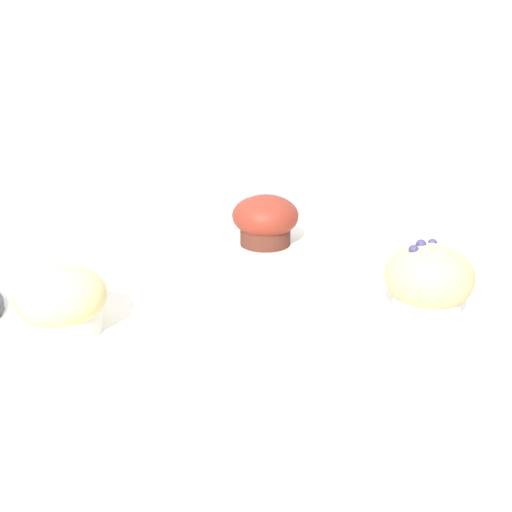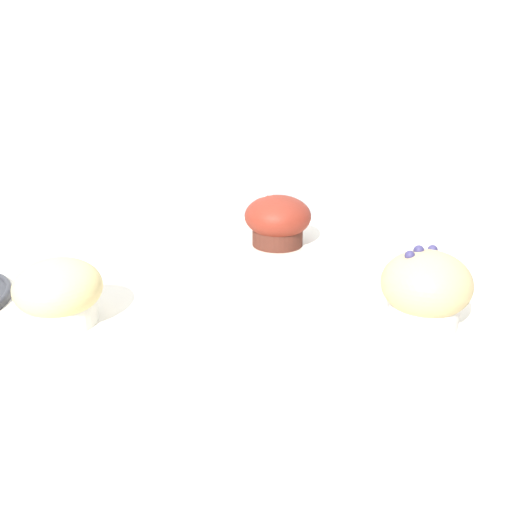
{
  "view_description": "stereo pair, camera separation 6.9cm",
  "coord_description": "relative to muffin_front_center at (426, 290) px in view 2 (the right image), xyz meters",
  "views": [
    {
      "loc": [
        -0.02,
        -0.62,
        1.18
      ],
      "look_at": [
        0.05,
        0.02,
        0.93
      ],
      "focal_mm": 42.0,
      "sensor_mm": 36.0,
      "label": 1
    },
    {
      "loc": [
        0.05,
        -0.63,
        1.18
      ],
      "look_at": [
        0.05,
        0.02,
        0.93
      ],
      "focal_mm": 42.0,
      "sensor_mm": 36.0,
      "label": 2
    }
  ],
  "objects": [
    {
      "name": "muffin_front_center",
      "position": [
        0.0,
        0.0,
        0.0
      ],
      "size": [
        0.09,
        0.09,
        0.09
      ],
      "color": "silver",
      "rests_on": "display_counter"
    },
    {
      "name": "muffin_back_right",
      "position": [
        -0.14,
        0.25,
        -0.0
      ],
      "size": [
        0.09,
        0.09,
        0.07
      ],
      "color": "#4F251B",
      "rests_on": "display_counter"
    },
    {
      "name": "wall_back",
      "position": [
        -0.23,
        0.66,
        -0.03
      ],
      "size": [
        3.2,
        0.1,
        1.8
      ],
      "primitive_type": "cube",
      "color": "#A8B2B7",
      "rests_on": "ground"
    },
    {
      "name": "muffin_back_left",
      "position": [
        -0.38,
        0.01,
        -0.01
      ],
      "size": [
        0.09,
        0.09,
        0.07
      ],
      "color": "white",
      "rests_on": "display_counter"
    }
  ]
}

